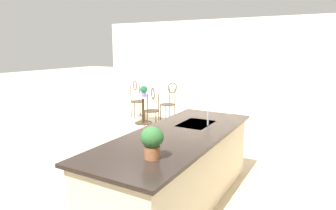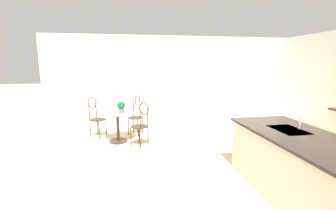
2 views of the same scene
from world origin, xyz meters
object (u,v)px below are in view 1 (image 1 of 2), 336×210
object	(u,v)px
bistro_table	(143,107)
potted_plant_on_table	(144,90)
chair_by_island	(136,97)
chair_near_window	(152,107)
chair_toward_desk	(169,100)
potted_plant_counter_far	(152,141)

from	to	relation	value
bistro_table	potted_plant_on_table	world-z (taller)	potted_plant_on_table
bistro_table	potted_plant_on_table	xyz separation A→B (m)	(0.10, 0.10, 0.45)
bistro_table	chair_by_island	distance (m)	0.78
chair_near_window	chair_toward_desk	xyz separation A→B (m)	(-0.98, -0.07, 0.00)
bistro_table	chair_near_window	world-z (taller)	chair_near_window
bistro_table	potted_plant_on_table	distance (m)	0.47
chair_near_window	chair_by_island	xyz separation A→B (m)	(-0.92, -1.11, 0.00)
chair_near_window	potted_plant_on_table	xyz separation A→B (m)	(-0.31, -0.44, 0.32)
potted_plant_on_table	bistro_table	bearing A→B (deg)	-135.40
chair_near_window	chair_toward_desk	size ratio (longest dim) A/B	1.00
chair_near_window	potted_plant_counter_far	xyz separation A→B (m)	(3.54, 2.26, 0.53)
chair_near_window	potted_plant_counter_far	distance (m)	4.23
chair_toward_desk	potted_plant_counter_far	size ratio (longest dim) A/B	3.35
chair_by_island	potted_plant_counter_far	world-z (taller)	potted_plant_counter_far
chair_near_window	bistro_table	bearing A→B (deg)	-127.07
bistro_table	chair_near_window	size ratio (longest dim) A/B	0.77
potted_plant_on_table	chair_by_island	bearing A→B (deg)	-132.34
chair_by_island	potted_plant_counter_far	bearing A→B (deg)	37.15
bistro_table	chair_by_island	xyz separation A→B (m)	(-0.51, -0.58, 0.13)
bistro_table	chair_toward_desk	world-z (taller)	chair_toward_desk
chair_by_island	chair_toward_desk	xyz separation A→B (m)	(-0.06, 1.04, 0.00)
bistro_table	chair_near_window	distance (m)	0.69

